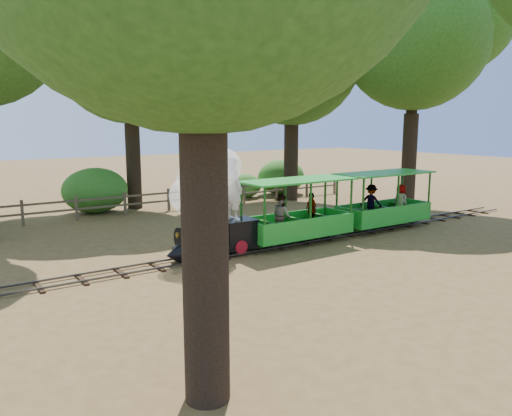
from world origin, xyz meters
TOP-DOWN VIEW (x-y plane):
  - ground at (0.00, 0.00)m, footprint 90.00×90.00m
  - track at (0.00, 0.00)m, footprint 22.00×1.00m
  - locomotive at (-3.33, 0.07)m, footprint 2.82×1.33m
  - carriage_front at (-0.19, -0.02)m, footprint 3.84×1.57m
  - carriage_rear at (3.91, -0.01)m, footprint 3.84×1.57m
  - oak_nc at (-2.03, 9.59)m, footprint 8.61×7.58m
  - oak_ne at (5.47, 7.59)m, footprint 8.45×7.44m
  - oak_e at (8.97, 3.09)m, footprint 8.31×7.32m
  - fence at (0.00, 8.00)m, footprint 18.10×0.10m
  - shrub_mid_w at (-3.85, 9.30)m, footprint 2.83×2.18m
  - shrub_mid_e at (3.91, 9.30)m, footprint 1.79×1.38m
  - shrub_east at (6.26, 9.30)m, footprint 2.74×2.11m

SIDE VIEW (x-z plane):
  - ground at x=0.00m, z-range 0.00..0.00m
  - track at x=0.00m, z-range 0.02..0.12m
  - fence at x=0.00m, z-range 0.08..1.08m
  - shrub_mid_e at x=3.91m, z-range 0.00..1.24m
  - carriage_front at x=-0.19m, z-range -0.17..1.83m
  - carriage_rear at x=3.91m, z-range -0.16..1.84m
  - shrub_east at x=6.26m, z-range 0.00..1.90m
  - shrub_mid_w at x=-3.85m, z-range 0.00..1.96m
  - locomotive at x=-3.33m, z-range 0.20..3.44m
  - oak_ne at x=5.47m, z-range 2.21..12.70m
  - oak_nc at x=-2.03m, z-range 2.26..12.96m
  - oak_e at x=8.97m, z-range 2.54..13.61m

